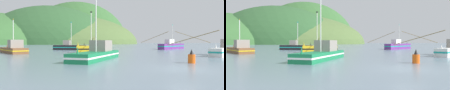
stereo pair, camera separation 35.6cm
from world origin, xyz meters
The scene contains 10 objects.
ground_plane centered at (0.00, 0.00, 0.00)m, with size 600.00×600.00×0.00m, color slate.
hill_far_left centered at (-42.96, 165.81, 0.00)m, with size 107.50×86.00×65.14m, color #2D562D.
hill_far_center centered at (-39.48, 185.19, 0.00)m, with size 152.44×121.96×56.70m, color #516B38.
hill_mid_right centered at (-24.45, 232.08, 0.00)m, with size 119.01×95.21×98.31m, color #386633.
fishing_boat_purple centered at (14.92, 39.66, 0.92)m, with size 13.49×15.50×6.79m.
fishing_boat_yellow centered at (-6.47, 22.45, 0.80)m, with size 6.38×8.73×7.48m.
fishing_boat_brown centered at (-20.82, 23.28, 0.72)m, with size 7.75×10.06×6.12m.
fishing_boat_black centered at (-12.40, 36.29, 0.74)m, with size 8.20×3.39×6.92m.
fishing_boat_green centered at (-6.24, 8.43, 0.69)m, with size 6.12×10.22×6.90m.
channel_buoy centered at (2.50, 3.72, 0.53)m, with size 0.66×0.66×1.33m.
Camera 1 is at (-6.82, -14.61, 2.02)m, focal length 32.71 mm.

